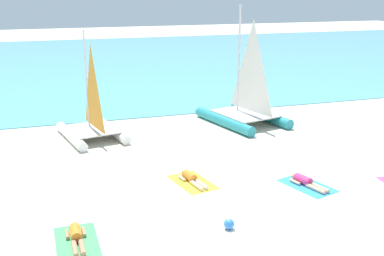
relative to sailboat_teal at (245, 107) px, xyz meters
The scene contains 11 objects.
ground_plane 4.16m from the sailboat_teal, 166.23° to the left, with size 120.00×120.00×0.00m, color beige.
ocean_water 22.85m from the sailboat_teal, 99.98° to the left, with size 120.00×40.00×0.05m, color #5BB2C1.
sailboat_teal is the anchor object (origin of this frame).
sailboat_white 7.40m from the sailboat_teal, behind, with size 2.97×4.00×4.72m.
towel_leftmost 12.80m from the sailboat_teal, 134.11° to the right, with size 1.10×1.90×0.01m, color #4CB266.
sunbather_leftmost 12.75m from the sailboat_teal, 134.32° to the right, with size 0.54×1.56×0.30m.
towel_center_left 7.93m from the sailboat_teal, 126.94° to the right, with size 1.10×1.90×0.01m, color yellow.
sunbather_center_left 7.87m from the sailboat_teal, 127.31° to the right, with size 0.70×1.56×0.30m.
towel_center_right 7.91m from the sailboat_teal, 98.19° to the right, with size 1.10×1.90×0.01m, color #338CD8.
sunbather_center_right 7.84m from the sailboat_teal, 98.39° to the right, with size 0.80×1.55×0.30m.
beach_ball 10.90m from the sailboat_teal, 116.14° to the right, with size 0.31×0.31×0.31m, color #337FE5.
Camera 1 is at (-5.52, -11.83, 6.48)m, focal length 44.79 mm.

